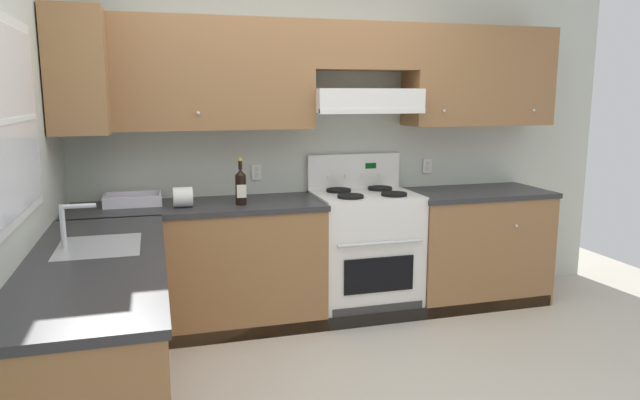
{
  "coord_description": "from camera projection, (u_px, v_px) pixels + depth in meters",
  "views": [
    {
      "loc": [
        -0.95,
        -2.8,
        1.66
      ],
      "look_at": [
        0.05,
        0.7,
        1.0
      ],
      "focal_mm": 32.64,
      "sensor_mm": 36.0,
      "label": 1
    }
  ],
  "objects": [
    {
      "name": "paper_towel_roll",
      "position": [
        183.0,
        197.0,
        3.93
      ],
      "size": [
        0.13,
        0.14,
        0.14
      ],
      "color": "white",
      "rests_on": "counter_back_run"
    },
    {
      "name": "wall_back",
      "position": [
        335.0,
        119.0,
        4.49
      ],
      "size": [
        4.68,
        0.57,
        2.55
      ],
      "color": "beige",
      "rests_on": "ground_plane"
    },
    {
      "name": "ground_plane",
      "position": [
        347.0,
        400.0,
        3.2
      ],
      "size": [
        7.04,
        7.04,
        0.0
      ],
      "primitive_type": "plane",
      "color": "beige"
    },
    {
      "name": "wall_left",
      "position": [
        15.0,
        163.0,
        2.75
      ],
      "size": [
        0.47,
        4.0,
        2.55
      ],
      "color": "beige",
      "rests_on": "ground_plane"
    },
    {
      "name": "wine_bottle",
      "position": [
        241.0,
        186.0,
        4.01
      ],
      "size": [
        0.07,
        0.08,
        0.33
      ],
      "color": "black",
      "rests_on": "counter_back_run"
    },
    {
      "name": "bowl",
      "position": [
        133.0,
        201.0,
        4.02
      ],
      "size": [
        0.38,
        0.27,
        0.07
      ],
      "color": "silver",
      "rests_on": "counter_back_run"
    },
    {
      "name": "counter_left_run",
      "position": [
        102.0,
        349.0,
        2.79
      ],
      "size": [
        0.63,
        1.91,
        1.13
      ],
      "color": "olive",
      "rests_on": "ground_plane"
    },
    {
      "name": "counter_back_run",
      "position": [
        317.0,
        259.0,
        4.35
      ],
      "size": [
        3.6,
        0.65,
        0.91
      ],
      "color": "olive",
      "rests_on": "ground_plane"
    },
    {
      "name": "stove",
      "position": [
        365.0,
        251.0,
        4.46
      ],
      "size": [
        0.76,
        0.62,
        1.2
      ],
      "color": "white",
      "rests_on": "ground_plane"
    }
  ]
}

